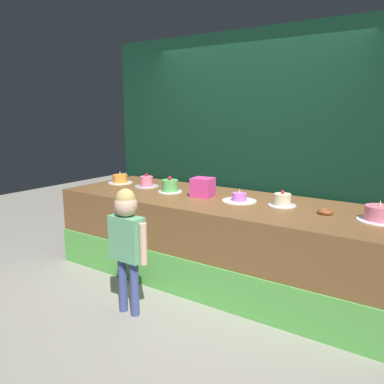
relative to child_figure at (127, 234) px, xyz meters
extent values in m
plane|color=gray|center=(0.27, 0.51, -0.73)|extent=(12.00, 12.00, 0.00)
cube|color=brown|center=(0.27, 1.11, -0.29)|extent=(3.55, 1.19, 0.86)
cube|color=#59B24C|center=(0.27, 0.50, -0.53)|extent=(3.55, 0.02, 0.39)
cube|color=black|center=(0.27, 1.80, 0.60)|extent=(3.90, 0.08, 2.65)
cylinder|color=#3F4C8C|center=(-0.07, 0.00, -0.48)|extent=(0.08, 0.08, 0.50)
cylinder|color=#3F4C8C|center=(0.07, 0.00, -0.48)|extent=(0.08, 0.08, 0.50)
cube|color=#66B27F|center=(0.00, 0.00, -0.03)|extent=(0.31, 0.14, 0.39)
cylinder|color=beige|center=(-0.19, 0.00, -0.05)|extent=(0.06, 0.06, 0.35)
cylinder|color=beige|center=(0.19, 0.00, -0.05)|extent=(0.06, 0.06, 0.35)
sphere|color=beige|center=(0.00, 0.00, 0.26)|extent=(0.20, 0.20, 0.20)
sphere|color=tan|center=(0.00, 0.00, 0.31)|extent=(0.17, 0.17, 0.17)
cube|color=#E13C90|center=(0.05, 1.11, 0.24)|extent=(0.24, 0.22, 0.20)
torus|color=brown|center=(1.34, 1.11, 0.16)|extent=(0.14, 0.14, 0.04)
cylinder|color=white|center=(-1.24, 1.19, 0.14)|extent=(0.31, 0.31, 0.01)
cylinder|color=orange|center=(-1.24, 1.19, 0.20)|extent=(0.18, 0.18, 0.10)
cone|color=#F2E566|center=(-1.24, 1.19, 0.27)|extent=(0.02, 0.02, 0.05)
cylinder|color=silver|center=(-0.81, 1.20, 0.14)|extent=(0.29, 0.29, 0.01)
cylinder|color=pink|center=(-0.81, 1.20, 0.21)|extent=(0.15, 0.15, 0.12)
sphere|color=red|center=(-0.81, 1.20, 0.28)|extent=(0.04, 0.04, 0.04)
cylinder|color=white|center=(-0.38, 1.10, 0.14)|extent=(0.27, 0.27, 0.01)
cylinder|color=#59B259|center=(-0.38, 1.10, 0.21)|extent=(0.18, 0.18, 0.13)
sphere|color=red|center=(-0.38, 1.10, 0.30)|extent=(0.04, 0.04, 0.04)
cylinder|color=white|center=(0.48, 1.12, 0.14)|extent=(0.35, 0.35, 0.01)
cylinder|color=#CC66D8|center=(0.48, 1.12, 0.19)|extent=(0.15, 0.15, 0.08)
cone|color=#F2E566|center=(0.48, 1.12, 0.25)|extent=(0.02, 0.02, 0.05)
cylinder|color=silver|center=(0.91, 1.18, 0.14)|extent=(0.27, 0.27, 0.01)
cylinder|color=beige|center=(0.91, 1.18, 0.20)|extent=(0.16, 0.16, 0.11)
sphere|color=red|center=(0.91, 1.18, 0.27)|extent=(0.03, 0.03, 0.03)
cylinder|color=white|center=(1.77, 1.13, 0.14)|extent=(0.35, 0.35, 0.01)
cylinder|color=pink|center=(1.77, 1.13, 0.21)|extent=(0.23, 0.23, 0.12)
cone|color=#F2E566|center=(1.77, 1.13, 0.29)|extent=(0.02, 0.02, 0.05)
camera|label=1|loc=(2.27, -2.33, 1.03)|focal=36.81mm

